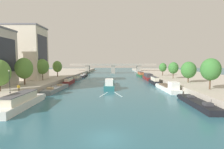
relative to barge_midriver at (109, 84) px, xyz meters
name	(u,v)px	position (x,y,z in m)	size (l,w,h in m)	color
ground_plane	(106,138)	(0.71, -35.44, -0.99)	(400.00, 400.00, 0.00)	#2D6070
quay_left	(32,78)	(-35.63, 19.56, -0.04)	(36.00, 170.00, 1.90)	#B7AD9E
quay_right	(194,78)	(37.05, 19.56, -0.04)	(36.00, 170.00, 1.90)	#B7AD9E
barge_midriver	(109,84)	(0.00, 0.00, 0.00)	(3.32, 17.76, 3.22)	#23666B
wake_behind_barge	(111,94)	(0.76, -12.12, -0.97)	(5.60, 5.92, 0.03)	#A0CCD6
moored_boat_left_gap_after	(22,102)	(-15.06, -24.21, 0.16)	(3.13, 14.16, 2.76)	silver
moored_boat_left_far	(56,89)	(-15.22, -6.72, -0.42)	(3.27, 14.44, 2.17)	gray
moored_boat_left_midway	(69,81)	(-15.24, 6.69, 0.09)	(2.29, 11.55, 2.57)	maroon
moored_boat_left_upstream	(78,78)	(-15.30, 20.76, -0.03)	(2.02, 11.14, 2.31)	gray
moored_boat_left_end	(83,76)	(-15.55, 36.13, -0.46)	(3.49, 15.52, 2.10)	black
moored_boat_right_upstream	(197,103)	(17.12, -22.33, -0.43)	(2.78, 13.30, 2.15)	black
moored_boat_right_downstream	(168,87)	(16.96, -6.50, -0.08)	(3.27, 14.41, 3.05)	silver
moored_boat_right_near	(154,81)	(16.51, 7.33, 0.15)	(2.04, 10.29, 2.73)	black
moored_boat_right_gap_after	(148,77)	(17.24, 22.19, 0.23)	(3.31, 15.30, 2.92)	maroon
moored_boat_right_lone	(140,74)	(16.56, 39.50, 0.12)	(2.64, 14.52, 2.64)	#235633
tree_left_by_lamp	(24,68)	(-23.59, -7.94, 5.47)	(4.67, 4.67, 7.49)	brown
tree_left_midway	(42,67)	(-23.28, 2.75, 5.64)	(4.37, 4.37, 7.35)	brown
tree_left_distant	(57,67)	(-22.79, 15.96, 5.23)	(3.88, 3.88, 6.73)	brown
tree_right_past_mid	(211,69)	(23.67, -15.18, 5.54)	(4.28, 4.28, 7.20)	brown
tree_right_distant	(189,70)	(24.42, -2.68, 4.77)	(4.46, 4.46, 6.42)	brown
tree_right_end_of_row	(173,68)	(24.25, 9.59, 4.92)	(3.76, 3.76, 6.25)	brown
tree_right_far	(163,67)	(23.82, 21.57, 4.72)	(3.34, 3.34, 5.83)	brown
lamppost_left_bank	(9,81)	(-19.60, -20.40, 3.49)	(0.28, 0.28, 4.71)	black
building_left_far_end	(21,53)	(-32.01, 5.48, 10.41)	(16.29, 9.71, 18.97)	beige
bridge_far	(113,67)	(0.71, 62.05, 3.45)	(60.68, 4.40, 6.96)	gray
person_on_quay	(19,88)	(-18.71, -18.90, 1.84)	(0.41, 0.39, 1.62)	#473D33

